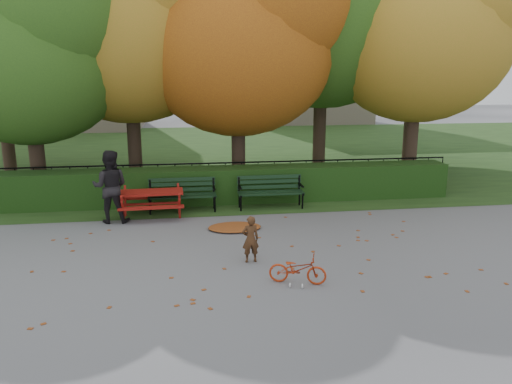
{
  "coord_description": "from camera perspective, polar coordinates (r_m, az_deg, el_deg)",
  "views": [
    {
      "loc": [
        -1.21,
        -9.46,
        3.64
      ],
      "look_at": [
        0.37,
        1.43,
        1.0
      ],
      "focal_mm": 35.0,
      "sensor_mm": 36.0,
      "label": 1
    }
  ],
  "objects": [
    {
      "name": "ground",
      "position": [
        10.21,
        -0.93,
        -7.4
      ],
      "size": [
        90.0,
        90.0,
        0.0
      ],
      "primitive_type": "plane",
      "color": "slate",
      "rests_on": "ground"
    },
    {
      "name": "bicycle",
      "position": [
        8.92,
        4.78,
        -8.77
      ],
      "size": [
        1.08,
        0.66,
        0.54
      ],
      "primitive_type": "imported",
      "rotation": [
        0.0,
        0.0,
        1.24
      ],
      "color": "#AD3010",
      "rests_on": "ground"
    },
    {
      "name": "building_left",
      "position": [
        36.51,
        -21.73,
        18.64
      ],
      "size": [
        10.0,
        7.0,
        15.0
      ],
      "primitive_type": "cube",
      "color": "#C7AF9A",
      "rests_on": "ground"
    },
    {
      "name": "picnic_table",
      "position": [
        13.07,
        -11.86,
        -0.56
      ],
      "size": [
        1.65,
        1.35,
        0.78
      ],
      "rotation": [
        0.0,
        0.0,
        0.03
      ],
      "color": "maroon",
      "rests_on": "ground"
    },
    {
      "name": "tree_b",
      "position": [
        16.35,
        -13.31,
        19.33
      ],
      "size": [
        6.72,
        6.4,
        8.79
      ],
      "color": "black",
      "rests_on": "ground"
    },
    {
      "name": "tree_e",
      "position": [
        17.14,
        19.53,
        17.57
      ],
      "size": [
        6.09,
        5.8,
        8.16
      ],
      "color": "black",
      "rests_on": "ground"
    },
    {
      "name": "tree_f",
      "position": [
        19.72,
        -27.12,
        18.05
      ],
      "size": [
        6.93,
        6.6,
        9.19
      ],
      "color": "black",
      "rests_on": "ground"
    },
    {
      "name": "adult",
      "position": [
        12.79,
        -16.32,
        0.59
      ],
      "size": [
        0.92,
        0.74,
        1.81
      ],
      "primitive_type": "imported",
      "rotation": [
        0.0,
        0.0,
        3.07
      ],
      "color": "black",
      "rests_on": "ground"
    },
    {
      "name": "tree_a",
      "position": [
        15.58,
        -23.98,
        15.61
      ],
      "size": [
        5.88,
        5.6,
        7.48
      ],
      "color": "black",
      "rests_on": "ground"
    },
    {
      "name": "iron_fence",
      "position": [
        15.13,
        -3.51,
        1.62
      ],
      "size": [
        14.0,
        0.04,
        1.02
      ],
      "color": "black",
      "rests_on": "ground"
    },
    {
      "name": "hedge",
      "position": [
        14.36,
        -3.24,
        0.83
      ],
      "size": [
        13.0,
        0.9,
        1.0
      ],
      "primitive_type": "cube",
      "color": "black",
      "rests_on": "ground"
    },
    {
      "name": "bench_left",
      "position": [
        13.53,
        -8.43,
        -0.0
      ],
      "size": [
        1.8,
        0.57,
        0.88
      ],
      "color": "black",
      "rests_on": "ground"
    },
    {
      "name": "leaf_scatter",
      "position": [
        10.49,
        -1.14,
        -6.79
      ],
      "size": [
        9.0,
        5.7,
        0.01
      ],
      "primitive_type": null,
      "color": "brown",
      "rests_on": "ground"
    },
    {
      "name": "tree_c",
      "position": [
        15.6,
        -0.75,
        17.83
      ],
      "size": [
        6.3,
        6.0,
        8.0
      ],
      "color": "black",
      "rests_on": "ground"
    },
    {
      "name": "leaf_pile",
      "position": [
        11.96,
        -2.46,
        -4.03
      ],
      "size": [
        1.39,
        1.06,
        0.09
      ],
      "primitive_type": "ellipsoid",
      "rotation": [
        0.0,
        0.0,
        0.15
      ],
      "color": "brown",
      "rests_on": "ground"
    },
    {
      "name": "grass_strip",
      "position": [
        23.77,
        -5.27,
        4.62
      ],
      "size": [
        90.0,
        90.0,
        0.0
      ],
      "primitive_type": "plane",
      "color": "#1E3715",
      "rests_on": "ground"
    },
    {
      "name": "bench_right",
      "position": [
        13.72,
        1.64,
        0.33
      ],
      "size": [
        1.8,
        0.57,
        0.88
      ],
      "color": "black",
      "rests_on": "ground"
    },
    {
      "name": "child",
      "position": [
        9.79,
        -0.63,
        -5.41
      ],
      "size": [
        0.36,
        0.26,
        0.94
      ],
      "primitive_type": "imported",
      "rotation": [
        0.0,
        0.0,
        3.23
      ],
      "color": "#442815",
      "rests_on": "ground"
    },
    {
      "name": "building_right",
      "position": [
        38.65,
        5.79,
        16.91
      ],
      "size": [
        9.0,
        6.0,
        12.0
      ],
      "primitive_type": "cube",
      "color": "#C7AF9A",
      "rests_on": "ground"
    },
    {
      "name": "tree_g",
      "position": [
        21.53,
        18.97,
        17.4
      ],
      "size": [
        6.3,
        6.0,
        8.55
      ],
      "color": "black",
      "rests_on": "ground"
    }
  ]
}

